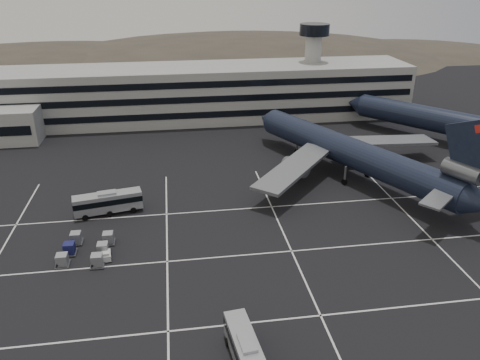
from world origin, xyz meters
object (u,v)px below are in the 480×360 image
object	(u,v)px
tug_a	(107,256)
bus_far	(108,202)
bus_near	(247,354)
uld_cluster	(86,249)
trijet_main	(353,153)

from	to	relation	value
tug_a	bus_far	bearing A→B (deg)	86.67
bus_near	bus_far	bearing A→B (deg)	109.07
bus_far	uld_cluster	size ratio (longest dim) A/B	1.29
bus_far	tug_a	xyz separation A→B (m)	(1.09, -13.96, -1.54)
bus_far	bus_near	bearing A→B (deg)	-165.36
bus_near	uld_cluster	size ratio (longest dim) A/B	1.21
bus_near	uld_cluster	world-z (taller)	bus_near
bus_far	uld_cluster	world-z (taller)	bus_far
bus_far	tug_a	bearing A→B (deg)	173.42
trijet_main	uld_cluster	size ratio (longest dim) A/B	6.06
trijet_main	tug_a	bearing A→B (deg)	-179.96
trijet_main	uld_cluster	xyz separation A→B (m)	(-47.27, -19.99, -4.37)
tug_a	uld_cluster	world-z (taller)	uld_cluster
bus_near	bus_far	world-z (taller)	bus_far
trijet_main	uld_cluster	bearing A→B (deg)	176.75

